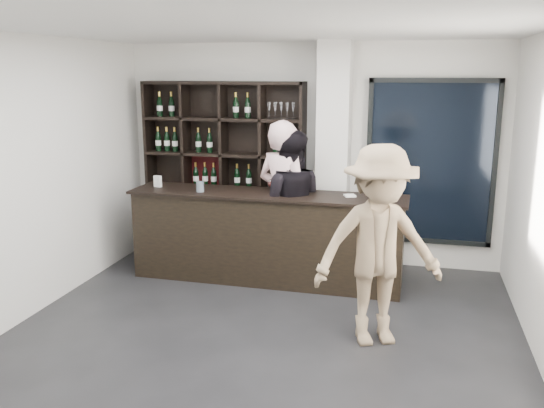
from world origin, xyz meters
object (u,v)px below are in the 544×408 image
(taster_pink, at_px, (283,202))
(customer, at_px, (379,246))
(tasting_counter, at_px, (266,237))
(taster_black, at_px, (288,207))
(wine_shelf, at_px, (224,171))

(taster_pink, bearing_deg, customer, 154.97)
(tasting_counter, xyz_separation_m, customer, (1.42, -1.35, 0.39))
(tasting_counter, bearing_deg, customer, -42.74)
(taster_black, bearing_deg, wine_shelf, -45.38)
(tasting_counter, xyz_separation_m, taster_pink, (0.19, 0.10, 0.43))
(tasting_counter, relative_size, customer, 1.77)
(wine_shelf, height_order, customer, wine_shelf)
(wine_shelf, xyz_separation_m, tasting_counter, (0.80, -0.82, -0.65))
(wine_shelf, relative_size, taster_pink, 1.22)
(tasting_counter, bearing_deg, taster_pink, 28.58)
(tasting_counter, height_order, taster_black, taster_black)
(tasting_counter, bearing_deg, taster_black, 22.54)
(tasting_counter, relative_size, taster_black, 1.80)
(wine_shelf, bearing_deg, taster_pink, -35.86)
(taster_pink, height_order, customer, taster_pink)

